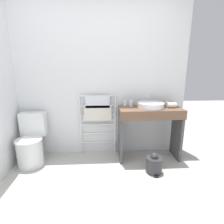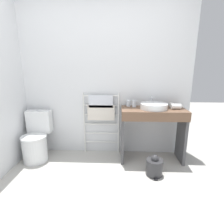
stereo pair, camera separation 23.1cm
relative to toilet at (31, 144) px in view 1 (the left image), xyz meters
name	(u,v)px [view 1 (the left image)]	position (x,y,z in m)	size (l,w,h in m)	color
wall_back	(99,78)	(1.03, 0.36, 0.94)	(2.80, 0.12, 2.50)	silver
toilet	(31,144)	(0.00, 0.00, 0.00)	(0.38, 0.51, 0.76)	white
towel_radiator	(98,112)	(1.01, 0.24, 0.41)	(0.60, 0.06, 1.03)	white
vanity_counter	(150,124)	(1.81, 0.04, 0.26)	(0.95, 0.44, 0.83)	brown
sink_basin	(151,105)	(1.81, 0.05, 0.56)	(0.40, 0.40, 0.08)	white
faucet	(148,99)	(1.81, 0.23, 0.62)	(0.02, 0.10, 0.16)	silver
cup_near_wall	(125,103)	(1.45, 0.21, 0.57)	(0.06, 0.06, 0.10)	silver
cup_near_edge	(131,103)	(1.53, 0.16, 0.57)	(0.06, 0.06, 0.10)	silver
hair_dryer	(172,105)	(2.14, 0.06, 0.56)	(0.18, 0.18, 0.08)	white
trash_bin	(154,164)	(1.78, -0.37, -0.19)	(0.23, 0.26, 0.29)	#333335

